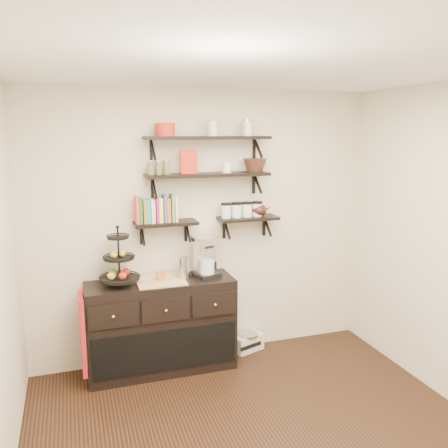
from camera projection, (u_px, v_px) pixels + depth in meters
ceiling at (281, 64)px, 2.87m from camera, size 3.50×3.50×0.02m
back_wall at (205, 227)px, 4.77m from camera, size 3.50×0.02×2.70m
shelf_top at (208, 138)px, 4.47m from camera, size 1.20×0.27×0.23m
shelf_mid at (208, 175)px, 4.54m from camera, size 1.20×0.27×0.23m
shelf_low_left at (166, 224)px, 4.52m from camera, size 0.60×0.25×0.23m
shelf_low_right at (248, 219)px, 4.77m from camera, size 0.60×0.25×0.23m
cookbooks at (158, 210)px, 4.47m from camera, size 0.40×0.15×0.26m
glass_canisters at (242, 211)px, 4.73m from camera, size 0.43×0.10×0.13m
sideboard at (161, 326)px, 4.57m from camera, size 1.40×0.50×0.92m
fruit_stand at (120, 266)px, 4.34m from camera, size 0.37×0.37×0.54m
candle at (161, 275)px, 4.47m from camera, size 0.08×0.08×0.08m
coffee_maker at (206, 257)px, 4.61m from camera, size 0.27×0.27×0.40m
thermal_carafe at (184, 268)px, 4.51m from camera, size 0.11×0.11×0.22m
apron at (83, 334)px, 4.24m from camera, size 0.04×0.31×0.72m
radio at (248, 342)px, 5.03m from camera, size 0.35×0.27×0.19m
recipe_box at (189, 162)px, 4.46m from camera, size 0.17×0.08×0.22m
walnut_bowl at (255, 165)px, 4.67m from camera, size 0.24×0.24×0.13m
ramekins at (227, 168)px, 4.58m from camera, size 0.09×0.09×0.10m
teapot at (259, 209)px, 4.79m from camera, size 0.21×0.17×0.15m
red_pot at (165, 130)px, 4.33m from camera, size 0.18×0.18×0.12m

